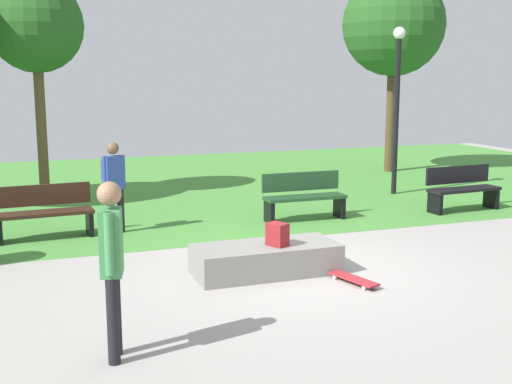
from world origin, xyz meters
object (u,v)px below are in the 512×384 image
concrete_ledge (266,259)px  pedestrian_with_backpack (113,179)px  tree_leaning_ash (36,27)px  park_bench_near_lamppost (304,195)px  skateboard_by_ledge (353,279)px  park_bench_near_path (44,211)px  backpack_on_ledge (277,234)px  park_bench_by_oak (462,187)px  tree_broad_elm (394,25)px  skater_performing_trick (112,256)px  lamp_post (397,93)px

concrete_ledge → pedestrian_with_backpack: (-1.65, 3.20, 0.76)m
concrete_ledge → pedestrian_with_backpack: 3.67m
tree_leaning_ash → park_bench_near_lamppost: bearing=-40.8°
skateboard_by_ledge → pedestrian_with_backpack: bearing=122.8°
park_bench_near_lamppost → park_bench_near_path: bearing=177.9°
backpack_on_ledge → park_bench_by_oak: park_bench_by_oak is taller
park_bench_by_oak → tree_broad_elm: size_ratio=0.29×
park_bench_near_lamppost → park_bench_by_oak: bearing=-5.0°
skater_performing_trick → tree_broad_elm: 14.25m
skater_performing_trick → tree_leaning_ash: size_ratio=0.36×
park_bench_near_lamppost → pedestrian_with_backpack: 3.62m
park_bench_near_path → tree_leaning_ash: 5.05m
pedestrian_with_backpack → park_bench_near_lamppost: bearing=-2.6°
park_bench_by_oak → lamp_post: 2.88m
park_bench_by_oak → lamp_post: lamp_post is taller
concrete_ledge → lamp_post: (5.10, 4.89, 2.15)m
tree_broad_elm → lamp_post: (-1.85, -3.26, -1.79)m
backpack_on_ledge → pedestrian_with_backpack: size_ratio=0.20×
tree_broad_elm → tree_leaning_ash: tree_broad_elm is taller
park_bench_near_path → pedestrian_with_backpack: (1.18, -0.01, 0.48)m
concrete_ledge → park_bench_by_oak: park_bench_by_oak is taller
park_bench_near_lamppost → tree_broad_elm: tree_broad_elm is taller
concrete_ledge → park_bench_by_oak: 6.04m
skater_performing_trick → park_bench_near_path: size_ratio=1.09×
skateboard_by_ledge → pedestrian_with_backpack: (-2.59, 4.02, 0.90)m
tree_leaning_ash → lamp_post: bearing=-15.3°
skateboard_by_ledge → park_bench_by_oak: size_ratio=0.51×
lamp_post → concrete_ledge: bearing=-136.2°
backpack_on_ledge → skater_performing_trick: (-2.53, -2.03, 0.46)m
skater_performing_trick → lamp_post: (7.50, 7.03, 1.32)m
concrete_ledge → park_bench_near_lamppost: (1.94, 3.04, 0.27)m
park_bench_near_path → tree_broad_elm: tree_broad_elm is taller
pedestrian_with_backpack → park_bench_by_oak: bearing=-3.8°
skateboard_by_ledge → tree_leaning_ash: tree_leaning_ash is taller
concrete_ledge → backpack_on_ledge: 0.40m
concrete_ledge → tree_leaning_ash: (-2.67, 7.01, 3.58)m
backpack_on_ledge → tree_leaning_ash: 8.29m
backpack_on_ledge → park_bench_near_path: park_bench_near_path is taller
backpack_on_ledge → park_bench_near_lamppost: 3.62m
lamp_post → pedestrian_with_backpack: 7.10m
skateboard_by_ledge → lamp_post: 7.43m
tree_leaning_ash → pedestrian_with_backpack: tree_leaning_ash is taller
park_bench_by_oak → pedestrian_with_backpack: (-7.02, 0.46, 0.48)m
park_bench_near_lamppost → skateboard_by_ledge: bearing=-104.4°
concrete_ledge → backpack_on_ledge: backpack_on_ledge is taller
skater_performing_trick → park_bench_by_oak: skater_performing_trick is taller
concrete_ledge → park_bench_by_oak: size_ratio=1.25×
park_bench_by_oak → pedestrian_with_backpack: size_ratio=1.01×
skateboard_by_ledge → tree_broad_elm: tree_broad_elm is taller
park_bench_near_path → park_bench_by_oak: 8.21m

